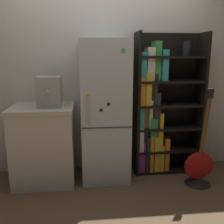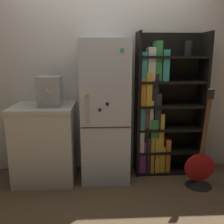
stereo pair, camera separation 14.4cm
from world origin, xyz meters
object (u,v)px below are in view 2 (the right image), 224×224
object	(u,v)px
refrigerator	(105,112)
guitar	(199,173)
bookshelf	(160,112)
espresso_machine	(50,91)

from	to	relation	value
refrigerator	guitar	world-z (taller)	refrigerator
refrigerator	bookshelf	size ratio (longest dim) A/B	0.95
refrigerator	guitar	bearing A→B (deg)	-16.01
refrigerator	espresso_machine	distance (m)	0.69
refrigerator	guitar	distance (m)	1.32
guitar	bookshelf	bearing A→B (deg)	130.77
refrigerator	espresso_machine	size ratio (longest dim) A/B	4.73
bookshelf	guitar	bearing A→B (deg)	-49.23
espresso_machine	guitar	distance (m)	1.99
refrigerator	guitar	xyz separation A→B (m)	(1.09, -0.31, -0.68)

